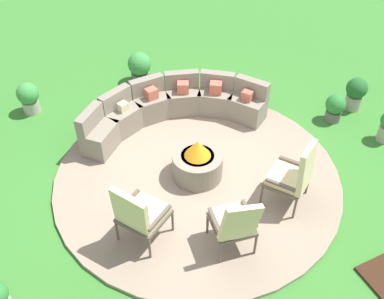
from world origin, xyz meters
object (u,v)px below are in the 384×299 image
fire_pit (197,162)px  potted_plant_0 (335,107)px  lounge_chair_front_right (235,222)px  potted_plant_5 (140,67)px  curved_stone_bench (171,108)px  potted_plant_4 (29,97)px  lounge_chair_front_left (139,213)px  lounge_chair_back_left (294,174)px  potted_plant_2 (356,92)px

fire_pit → potted_plant_0: (2.98, 0.28, -0.04)m
lounge_chair_front_right → potted_plant_5: 4.61m
curved_stone_bench → potted_plant_4: (-2.28, 1.52, -0.02)m
lounge_chair_front_left → potted_plant_4: 3.90m
fire_pit → potted_plant_4: 3.65m
fire_pit → lounge_chair_back_left: lounge_chair_back_left is taller
fire_pit → potted_plant_2: 3.59m
lounge_chair_front_right → potted_plant_0: 3.63m
lounge_chair_front_left → lounge_chair_front_right: bearing=25.8°
lounge_chair_front_left → lounge_chair_back_left: bearing=50.2°
fire_pit → lounge_chair_front_right: (-0.19, -1.48, 0.26)m
curved_stone_bench → potted_plant_0: size_ratio=6.31×
potted_plant_2 → potted_plant_5: potted_plant_2 is taller
fire_pit → lounge_chair_back_left: size_ratio=0.71×
lounge_chair_front_left → potted_plant_4: size_ratio=1.73×
curved_stone_bench → fire_pit: bearing=-97.5°
potted_plant_2 → curved_stone_bench: bearing=162.7°
potted_plant_2 → potted_plant_0: bearing=-166.8°
lounge_chair_back_left → lounge_chair_front_left: bearing=138.1°
lounge_chair_back_left → potted_plant_4: (-3.10, 4.10, -0.28)m
lounge_chair_front_left → potted_plant_5: (1.45, 3.92, -0.26)m
lounge_chair_front_right → potted_plant_2: (3.76, 1.91, -0.22)m
lounge_chair_front_right → lounge_chair_back_left: 1.26m
curved_stone_bench → lounge_chair_front_right: size_ratio=3.34×
lounge_chair_front_right → potted_plant_0: lounge_chair_front_right is taller
lounge_chair_front_right → curved_stone_bench: bearing=91.2°
lounge_chair_front_left → potted_plant_4: bearing=159.7°
potted_plant_5 → potted_plant_4: bearing=-177.1°
potted_plant_5 → fire_pit: bearing=-93.4°
fire_pit → potted_plant_5: (0.19, 3.10, 0.02)m
fire_pit → lounge_chair_back_left: (1.02, -1.11, 0.29)m
lounge_chair_back_left → potted_plant_0: (1.96, 1.39, -0.33)m
potted_plant_0 → potted_plant_5: bearing=134.7°
lounge_chair_front_left → potted_plant_5: bearing=127.3°
fire_pit → lounge_chair_back_left: 1.53m
potted_plant_2 → potted_plant_5: (-3.38, 2.68, -0.02)m
potted_plant_4 → lounge_chair_front_right: bearing=-67.0°
lounge_chair_back_left → potted_plant_2: bearing=-3.6°
potted_plant_2 → potted_plant_4: bearing=155.6°
curved_stone_bench → potted_plant_5: (-0.01, 1.63, -0.02)m
fire_pit → potted_plant_5: bearing=86.6°
lounge_chair_front_right → lounge_chair_back_left: (1.20, 0.37, 0.03)m
potted_plant_4 → potted_plant_5: bearing=2.9°
lounge_chair_front_left → lounge_chair_back_left: lounge_chair_back_left is taller
curved_stone_bench → potted_plant_4: bearing=146.3°
potted_plant_0 → potted_plant_4: (-5.06, 2.71, 0.05)m
potted_plant_4 → potted_plant_5: 2.27m
curved_stone_bench → potted_plant_5: bearing=90.3°
lounge_chair_front_left → potted_plant_5: 4.19m
curved_stone_bench → potted_plant_4: size_ratio=5.46×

